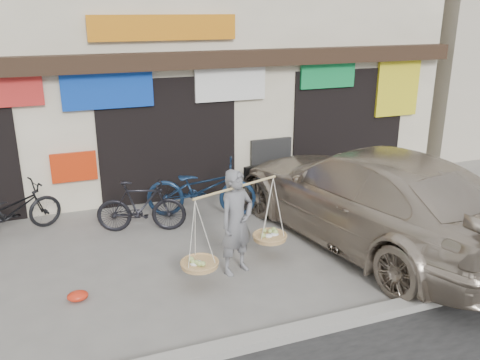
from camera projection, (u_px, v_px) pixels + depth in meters
name	position (u px, v px, depth m)	size (l,w,h in m)	color
ground	(221.00, 270.00, 8.30)	(70.00, 70.00, 0.00)	slate
kerb	(271.00, 338.00, 6.51)	(70.00, 0.25, 0.12)	gray
shophouse_block	(139.00, 34.00, 12.87)	(14.00, 6.32, 7.00)	beige
street_vendor	(237.00, 226.00, 8.02)	(1.95, 1.06, 1.72)	slate
bike_0	(11.00, 211.00, 9.43)	(0.65, 1.87, 0.98)	black
bike_1	(141.00, 206.00, 9.61)	(0.48, 1.69, 1.01)	black
bike_2	(202.00, 188.00, 10.33)	(0.78, 2.24, 1.18)	#11233E
suv	(368.00, 195.00, 9.14)	(3.50, 6.34, 1.74)	#A39583
red_bag	(78.00, 296.00, 7.43)	(0.31, 0.25, 0.14)	red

